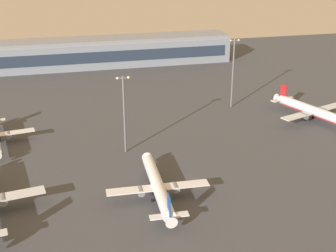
{
  "coord_description": "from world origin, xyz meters",
  "views": [
    {
      "loc": [
        -37.33,
        -112.72,
        66.12
      ],
      "look_at": [
        1.24,
        36.28,
        4.0
      ],
      "focal_mm": 47.64,
      "sensor_mm": 36.0,
      "label": 1
    }
  ],
  "objects_px": {
    "airplane_taxiway_distant": "(158,186)",
    "apron_light_east": "(124,110)",
    "apron_light_central": "(233,70)",
    "airplane_near_gate": "(314,112)"
  },
  "relations": [
    {
      "from": "airplane_taxiway_distant",
      "to": "apron_light_east",
      "type": "height_order",
      "value": "apron_light_east"
    },
    {
      "from": "apron_light_central",
      "to": "apron_light_east",
      "type": "bearing_deg",
      "value": -147.08
    },
    {
      "from": "apron_light_east",
      "to": "airplane_near_gate",
      "type": "bearing_deg",
      "value": 6.9
    },
    {
      "from": "airplane_taxiway_distant",
      "to": "apron_light_central",
      "type": "height_order",
      "value": "apron_light_central"
    },
    {
      "from": "airplane_near_gate",
      "to": "apron_light_central",
      "type": "distance_m",
      "value": 38.06
    },
    {
      "from": "airplane_near_gate",
      "to": "apron_light_east",
      "type": "relative_size",
      "value": 1.55
    },
    {
      "from": "apron_light_east",
      "to": "airplane_taxiway_distant",
      "type": "bearing_deg",
      "value": -83.39
    },
    {
      "from": "airplane_taxiway_distant",
      "to": "apron_light_central",
      "type": "bearing_deg",
      "value": 56.43
    },
    {
      "from": "apron_light_central",
      "to": "apron_light_east",
      "type": "xyz_separation_m",
      "value": [
        -52.95,
        -34.29,
        -1.6
      ]
    },
    {
      "from": "airplane_near_gate",
      "to": "airplane_taxiway_distant",
      "type": "bearing_deg",
      "value": 11.0
    }
  ]
}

